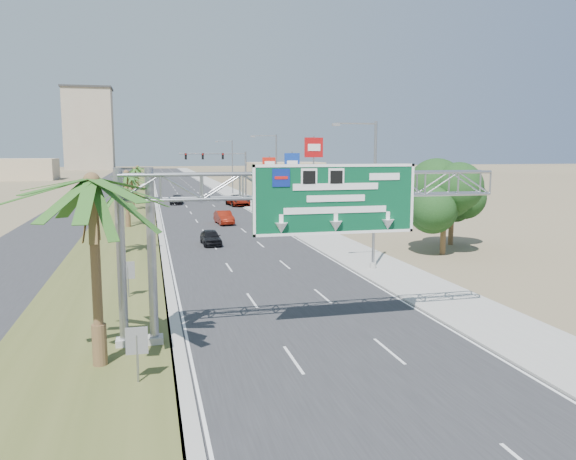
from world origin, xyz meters
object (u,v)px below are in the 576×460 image
(car_left_lane, at_px, (211,237))
(car_far, at_px, (177,200))
(pole_sign_red_far, at_px, (270,166))
(pole_sign_blue, at_px, (292,167))
(signal_mast, at_px, (233,172))
(sign_gantry, at_px, (298,198))
(car_right_lane, at_px, (238,200))
(car_mid_lane, at_px, (224,218))
(store_building, at_px, (350,192))
(pole_sign_red_near, at_px, (314,153))
(palm_near, at_px, (92,182))

(car_left_lane, bearing_deg, car_far, 89.49)
(pole_sign_red_far, bearing_deg, car_far, 173.53)
(pole_sign_blue, bearing_deg, car_left_lane, -119.14)
(signal_mast, bearing_deg, sign_gantry, -95.74)
(signal_mast, relative_size, car_right_lane, 1.77)
(signal_mast, height_order, pole_sign_red_far, signal_mast)
(car_right_lane, distance_m, pole_sign_blue, 12.87)
(car_mid_lane, bearing_deg, store_building, 34.98)
(car_mid_lane, relative_size, car_right_lane, 0.77)
(car_far, height_order, pole_sign_red_far, pole_sign_red_far)
(pole_sign_red_near, bearing_deg, pole_sign_blue, 104.49)
(car_far, distance_m, pole_sign_red_near, 26.76)
(sign_gantry, distance_m, palm_near, 8.41)
(car_left_lane, xyz_separation_m, car_right_lane, (7.70, 34.29, 0.15))
(palm_near, bearing_deg, car_right_lane, 76.48)
(pole_sign_red_near, xyz_separation_m, pole_sign_blue, (-1.38, 5.35, -1.90))
(pole_sign_blue, bearing_deg, palm_near, -111.83)
(car_mid_lane, bearing_deg, pole_sign_red_near, 18.08)
(store_building, height_order, car_far, store_building)
(store_building, relative_size, car_far, 4.03)
(signal_mast, xyz_separation_m, store_building, (16.83, -5.97, -2.85))
(store_building, bearing_deg, pole_sign_blue, -146.39)
(sign_gantry, distance_m, pole_sign_blue, 50.36)
(car_mid_lane, height_order, pole_sign_red_far, pole_sign_red_far)
(car_mid_lane, height_order, pole_sign_blue, pole_sign_blue)
(store_building, bearing_deg, car_right_lane, 169.21)
(store_building, xyz_separation_m, car_left_lane, (-24.20, -31.15, -1.34))
(sign_gantry, height_order, pole_sign_blue, pole_sign_blue)
(car_far, bearing_deg, palm_near, -87.30)
(palm_near, xyz_separation_m, pole_sign_blue, (20.35, 50.79, -0.97))
(pole_sign_red_near, bearing_deg, signal_mast, 111.65)
(car_mid_lane, bearing_deg, car_left_lane, -106.46)
(palm_near, bearing_deg, pole_sign_red_far, 72.55)
(signal_mast, relative_size, store_building, 0.57)
(car_left_lane, xyz_separation_m, car_far, (-1.00, 39.00, -0.01))
(car_far, bearing_deg, pole_sign_red_far, 1.43)
(pole_sign_red_near, height_order, pole_sign_red_far, pole_sign_red_near)
(car_left_lane, height_order, car_far, car_left_lane)
(sign_gantry, relative_size, car_mid_lane, 3.76)
(signal_mast, xyz_separation_m, car_mid_lane, (-4.44, -23.42, -4.12))
(car_right_lane, bearing_deg, palm_near, -109.75)
(car_right_lane, relative_size, car_far, 1.30)
(car_far, bearing_deg, car_mid_lane, -73.25)
(sign_gantry, distance_m, car_far, 64.19)
(car_left_lane, distance_m, pole_sign_blue, 27.91)
(palm_near, bearing_deg, store_building, 61.72)
(signal_mast, distance_m, car_far, 9.55)
(signal_mast, bearing_deg, store_building, -19.54)
(palm_near, relative_size, signal_mast, 0.81)
(pole_sign_red_near, bearing_deg, car_mid_lane, -157.54)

